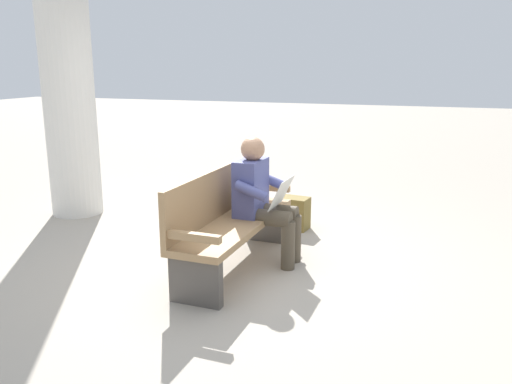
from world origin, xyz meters
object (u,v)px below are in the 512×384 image
Objects in this scene: bench_near at (229,219)px; support_pillar at (67,73)px; backpack at (294,213)px; person_seated at (262,197)px.

support_pillar is (-1.04, -2.47, 1.25)m from bench_near.
bench_near is 2.96m from support_pillar.
backpack is 3.14m from support_pillar.
person_seated is at bearing 73.53° from support_pillar.
backpack is 0.11× the size of support_pillar.
person_seated is 3.03m from support_pillar.
bench_near is at bearing -11.00° from backpack.
bench_near is 0.53× the size of support_pillar.
bench_near is 1.54× the size of person_seated.
bench_near is at bearing -43.57° from person_seated.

